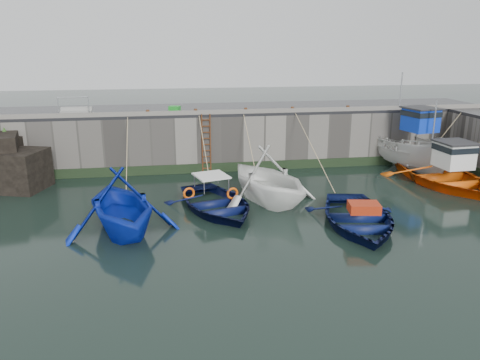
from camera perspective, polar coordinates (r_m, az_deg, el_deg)
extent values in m
plane|color=black|center=(16.66, 6.19, -7.79)|extent=(120.00, 120.00, 0.00)
cube|color=slate|center=(27.95, -0.53, 5.45)|extent=(30.00, 5.00, 3.00)
cube|color=black|center=(27.69, -0.53, 8.66)|extent=(30.00, 5.00, 0.16)
cube|color=slate|center=(25.37, 0.29, 8.36)|extent=(30.00, 0.30, 0.20)
cube|color=black|center=(25.78, 0.35, 1.66)|extent=(30.00, 0.08, 0.50)
cube|color=black|center=(24.75, -25.46, 1.10)|extent=(2.96, 2.83, 1.90)
cube|color=black|center=(26.11, -26.93, 2.09)|extent=(2.01, 1.83, 2.30)
cone|color=#2D591E|center=(24.49, -26.46, 2.59)|extent=(0.44, 0.44, 0.45)
cone|color=#2D591E|center=(25.97, -26.79, 5.28)|extent=(0.44, 0.44, 0.45)
cylinder|color=#3F1E0F|center=(25.16, -4.63, 4.40)|extent=(0.07, 0.07, 3.20)
cylinder|color=#3F1E0F|center=(25.20, -3.63, 4.44)|extent=(0.07, 0.07, 3.20)
cube|color=#3F1E0F|center=(25.47, -4.07, 1.44)|extent=(0.44, 0.06, 0.05)
cube|color=#3F1E0F|center=(25.39, -4.08, 2.16)|extent=(0.44, 0.06, 0.05)
cube|color=#3F1E0F|center=(25.31, -4.10, 2.88)|extent=(0.44, 0.06, 0.05)
cube|color=#3F1E0F|center=(25.23, -4.11, 3.61)|extent=(0.44, 0.06, 0.05)
cube|color=#3F1E0F|center=(25.16, -4.13, 4.35)|extent=(0.44, 0.06, 0.05)
cube|color=#3F1E0F|center=(25.10, -4.14, 5.08)|extent=(0.44, 0.06, 0.05)
cube|color=#3F1E0F|center=(25.03, -4.16, 5.82)|extent=(0.44, 0.06, 0.05)
cube|color=#3F1E0F|center=(24.98, -4.17, 6.57)|extent=(0.44, 0.06, 0.05)
cube|color=#3F1E0F|center=(24.92, -4.19, 7.31)|extent=(0.44, 0.06, 0.05)
imported|color=#0C26B4|center=(18.23, -14.14, -6.02)|extent=(5.69, 6.17, 2.71)
imported|color=#091039|center=(19.88, -2.93, -3.63)|extent=(5.02, 6.07, 1.09)
imported|color=white|center=(20.88, 3.34, -2.64)|extent=(6.21, 6.64, 2.82)
imported|color=#0A1443|center=(18.80, 14.09, -5.32)|extent=(4.79, 6.04, 1.12)
imported|color=silver|center=(27.77, 19.94, 3.21)|extent=(3.73, 7.04, 2.58)
cube|color=#0D32C9|center=(26.98, 21.13, 6.84)|extent=(1.66, 1.74, 1.20)
cube|color=black|center=(26.93, 21.21, 7.57)|extent=(1.73, 1.81, 0.28)
cube|color=#262628|center=(26.90, 21.27, 8.18)|extent=(1.89, 1.97, 0.08)
cylinder|color=#A5A8AD|center=(28.23, 18.93, 9.28)|extent=(0.08, 0.08, 3.00)
imported|color=#F15B0C|center=(25.54, 23.50, 0.31)|extent=(5.01, 6.76, 1.35)
cube|color=white|center=(24.79, 24.63, 2.77)|extent=(1.48, 1.58, 1.20)
cube|color=black|center=(24.72, 24.72, 3.56)|extent=(1.55, 1.64, 0.28)
cube|color=#262628|center=(24.66, 24.80, 4.21)|extent=(1.69, 1.79, 0.08)
cylinder|color=#A5A8AD|center=(26.04, 22.52, 5.63)|extent=(0.08, 0.08, 3.00)
cube|color=#1A9023|center=(26.23, -7.97, 8.60)|extent=(0.69, 0.61, 0.31)
cylinder|color=#A5A8AD|center=(25.95, -21.28, 8.34)|extent=(0.05, 0.05, 1.00)
cylinder|color=#A5A8AD|center=(25.69, -17.97, 8.58)|extent=(0.05, 0.05, 1.00)
cylinder|color=#A5A8AD|center=(25.76, -19.73, 9.47)|extent=(1.50, 0.05, 0.05)
cube|color=gray|center=(26.35, -19.37, 7.73)|extent=(1.60, 0.35, 0.18)
cube|color=gray|center=(26.67, -19.28, 8.22)|extent=(1.60, 0.35, 0.18)
cylinder|color=#3F1E0F|center=(25.12, -11.18, 8.07)|extent=(0.18, 0.18, 0.28)
cylinder|color=#3F1E0F|center=(25.17, -5.43, 8.32)|extent=(0.18, 0.18, 0.28)
cylinder|color=#3F1E0F|center=(25.49, 0.70, 8.49)|extent=(0.18, 0.18, 0.28)
cylinder|color=#3F1E0F|center=(26.07, 6.40, 8.57)|extent=(0.18, 0.18, 0.28)
cylinder|color=#3F1E0F|center=(27.11, 13.00, 8.55)|extent=(0.18, 0.18, 0.28)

